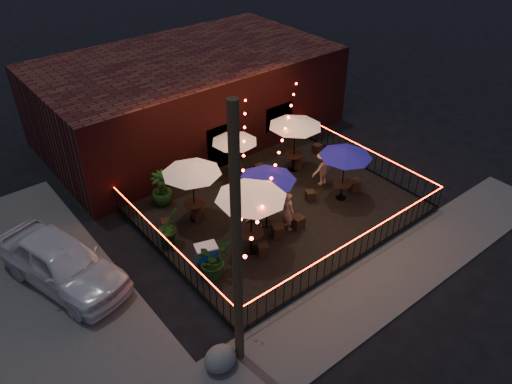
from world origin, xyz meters
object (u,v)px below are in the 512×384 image
(cafe_table_5, at_px, (295,123))
(cooler, at_px, (207,257))
(utility_pole, at_px, (237,252))
(cafe_table_1, at_px, (191,170))
(cafe_table_0, at_px, (251,194))
(boulder, at_px, (220,359))
(cafe_table_4, at_px, (346,153))
(cafe_table_2, at_px, (267,177))
(cafe_table_3, at_px, (234,139))

(cafe_table_5, relative_size, cooler, 3.18)
(utility_pole, xyz_separation_m, cafe_table_1, (2.47, 6.10, -1.60))
(utility_pole, relative_size, cafe_table_1, 3.25)
(cafe_table_0, bearing_deg, boulder, -138.58)
(cafe_table_4, bearing_deg, boulder, -157.96)
(cafe_table_2, bearing_deg, cafe_table_3, 73.38)
(cafe_table_0, distance_m, cafe_table_4, 4.92)
(cafe_table_1, bearing_deg, boulder, -117.16)
(utility_pole, height_order, cafe_table_0, utility_pole)
(cafe_table_1, bearing_deg, cafe_table_4, -25.28)
(utility_pole, distance_m, boulder, 3.69)
(utility_pole, height_order, cafe_table_2, utility_pole)
(utility_pole, height_order, cafe_table_1, utility_pole)
(cafe_table_2, relative_size, cafe_table_3, 1.01)
(cafe_table_3, bearing_deg, cafe_table_4, -56.90)
(cafe_table_1, xyz_separation_m, cooler, (-1.18, -2.55, -1.76))
(cafe_table_2, bearing_deg, cooler, -169.76)
(cafe_table_3, bearing_deg, cafe_table_0, -119.97)
(cafe_table_0, bearing_deg, cafe_table_4, 2.93)
(cafe_table_4, distance_m, cafe_table_5, 2.87)
(cafe_table_1, bearing_deg, cafe_table_3, 24.06)
(cafe_table_0, xyz_separation_m, boulder, (-3.63, -3.20, -2.26))
(cafe_table_4, relative_size, cooler, 2.43)
(cafe_table_4, distance_m, cooler, 6.82)
(boulder, bearing_deg, cafe_table_4, 22.04)
(cafe_table_2, height_order, cafe_table_4, cafe_table_2)
(cafe_table_2, xyz_separation_m, cafe_table_5, (3.46, 2.28, 0.16))
(cafe_table_1, height_order, cafe_table_3, cafe_table_1)
(boulder, bearing_deg, cafe_table_1, 62.84)
(cafe_table_1, distance_m, cafe_table_2, 2.78)
(cafe_table_4, bearing_deg, cafe_table_0, -177.07)
(cafe_table_1, height_order, cooler, cafe_table_1)
(cafe_table_3, height_order, cafe_table_5, cafe_table_5)
(cafe_table_1, xyz_separation_m, cafe_table_2, (1.93, -1.99, -0.08))
(utility_pole, bearing_deg, cafe_table_0, 47.43)
(cafe_table_0, height_order, cafe_table_3, cafe_table_0)
(cafe_table_0, bearing_deg, cafe_table_1, 100.86)
(utility_pole, distance_m, cafe_table_5, 10.24)
(cafe_table_1, distance_m, cafe_table_4, 6.02)
(cafe_table_5, height_order, boulder, cafe_table_5)
(cafe_table_0, distance_m, cafe_table_3, 4.78)
(cooler, bearing_deg, cafe_table_1, 82.44)
(boulder, bearing_deg, cafe_table_5, 36.67)
(cafe_table_1, height_order, boulder, cafe_table_1)
(cafe_table_2, xyz_separation_m, cafe_table_3, (0.98, 3.29, -0.20))
(cafe_table_2, bearing_deg, utility_pole, -137.01)
(cafe_table_3, bearing_deg, cafe_table_1, -155.94)
(cafe_table_1, bearing_deg, utility_pole, -112.05)
(cooler, bearing_deg, boulder, -101.60)
(cafe_table_0, relative_size, boulder, 3.36)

